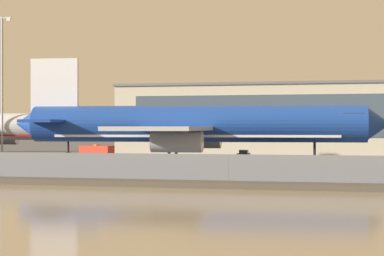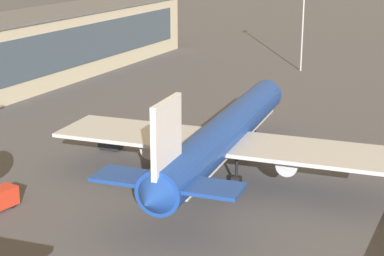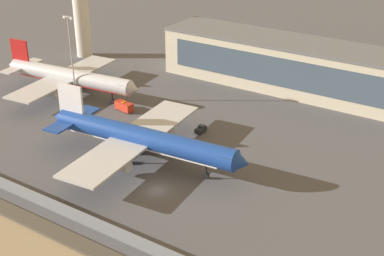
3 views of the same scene
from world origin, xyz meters
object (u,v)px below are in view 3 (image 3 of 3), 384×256
baggage_tug (201,129)px  apron_light_mast_apron_east (71,55)px  passenger_jet_silver (68,77)px  ops_van (124,106)px  cargo_jet_blue (140,138)px

baggage_tug → apron_light_mast_apron_east: (-38.82, -1.60, 11.93)m
passenger_jet_silver → ops_van: size_ratio=8.08×
cargo_jet_blue → passenger_jet_silver: 44.04m
cargo_jet_blue → passenger_jet_silver: bearing=154.6°
apron_light_mast_apron_east → baggage_tug: bearing=2.4°
baggage_tug → cargo_jet_blue: bearing=-100.2°
cargo_jet_blue → baggage_tug: size_ratio=14.77×
cargo_jet_blue → passenger_jet_silver: (-39.78, 18.89, -0.31)m
baggage_tug → ops_van: ops_van is taller
baggage_tug → apron_light_mast_apron_east: apron_light_mast_apron_east is taller
baggage_tug → ops_van: bearing=-180.0°
baggage_tug → apron_light_mast_apron_east: 40.65m
baggage_tug → apron_light_mast_apron_east: bearing=-177.6°
passenger_jet_silver → baggage_tug: bearing=-0.6°
ops_van → cargo_jet_blue: bearing=-42.6°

